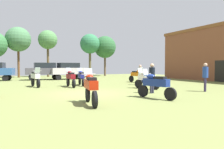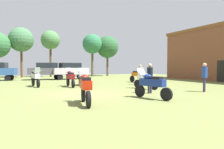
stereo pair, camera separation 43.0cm
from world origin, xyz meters
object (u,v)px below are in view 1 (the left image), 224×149
at_px(tree_6, 90,44).
at_px(motorcycle_8, 146,79).
at_px(motorcycle_6, 91,87).
at_px(motorcycle_11, 35,77).
at_px(person_1, 205,75).
at_px(tree_1, 18,40).
at_px(car_3, 68,70).
at_px(tree_4, 105,47).
at_px(motorcycle_10, 155,84).
at_px(person_3, 152,76).
at_px(car_2, 45,70).
at_px(motorcycle_9, 81,77).
at_px(person_2, 140,73).
at_px(motorcycle_12, 71,77).
at_px(tree_5, 48,40).
at_px(motorcycle_1, 137,75).

bearing_deg(tree_6, motorcycle_8, -97.77).
bearing_deg(motorcycle_6, motorcycle_11, 107.53).
xyz_separation_m(person_1, tree_1, (-10.02, 22.97, 4.28)).
xyz_separation_m(motorcycle_8, car_3, (-2.33, 12.98, 0.46)).
bearing_deg(tree_4, car_3, -140.05).
height_order(motorcycle_10, person_3, person_3).
relative_size(car_2, tree_1, 0.62).
height_order(motorcycle_9, motorcycle_10, motorcycle_9).
xyz_separation_m(person_2, tree_6, (1.31, 16.27, 4.06)).
bearing_deg(tree_6, motorcycle_12, -114.62).
relative_size(person_1, tree_1, 0.25).
xyz_separation_m(motorcycle_6, person_1, (7.95, 1.07, 0.32)).
bearing_deg(car_2, motorcycle_9, -167.17).
relative_size(car_3, tree_1, 0.63).
bearing_deg(motorcycle_12, car_2, 92.57).
bearing_deg(car_3, tree_4, -56.19).
bearing_deg(car_3, tree_6, -45.39).
bearing_deg(person_2, car_3, 176.54).
distance_m(motorcycle_11, car_2, 8.78).
bearing_deg(motorcycle_9, tree_1, 112.38).
height_order(motorcycle_10, car_2, car_2).
xyz_separation_m(motorcycle_6, motorcycle_11, (-1.31, 8.81, 0.00)).
bearing_deg(person_2, tree_5, 172.91).
height_order(motorcycle_10, car_3, car_3).
bearing_deg(car_3, person_1, -169.73).
bearing_deg(motorcycle_6, person_2, 53.60).
height_order(motorcycle_6, motorcycle_10, motorcycle_6).
distance_m(person_2, person_3, 5.48).
bearing_deg(motorcycle_10, motorcycle_6, 166.43).
xyz_separation_m(motorcycle_10, motorcycle_11, (-4.71, 8.67, 0.02)).
bearing_deg(motorcycle_11, motorcycle_1, 173.57).
distance_m(motorcycle_11, car_3, 9.38).
xyz_separation_m(motorcycle_11, tree_1, (-0.77, 15.23, 4.59)).
bearing_deg(car_3, tree_1, 31.00).
bearing_deg(tree_4, motorcycle_11, -129.95).
relative_size(motorcycle_6, motorcycle_9, 1.00).
distance_m(motorcycle_8, motorcycle_10, 4.46).
relative_size(motorcycle_1, person_2, 1.26).
distance_m(motorcycle_6, person_1, 8.03).
bearing_deg(motorcycle_8, car_2, 94.68).
height_order(motorcycle_1, tree_1, tree_1).
bearing_deg(motorcycle_8, person_2, 48.82).
bearing_deg(motorcycle_11, car_3, -128.14).
xyz_separation_m(car_3, person_2, (3.61, -10.24, -0.17)).
distance_m(motorcycle_10, tree_4, 24.81).
relative_size(motorcycle_8, tree_6, 0.31).
relative_size(motorcycle_10, tree_5, 0.31).
relative_size(motorcycle_9, motorcycle_11, 0.96).
relative_size(motorcycle_6, tree_5, 0.31).
bearing_deg(person_1, motorcycle_11, -77.37).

